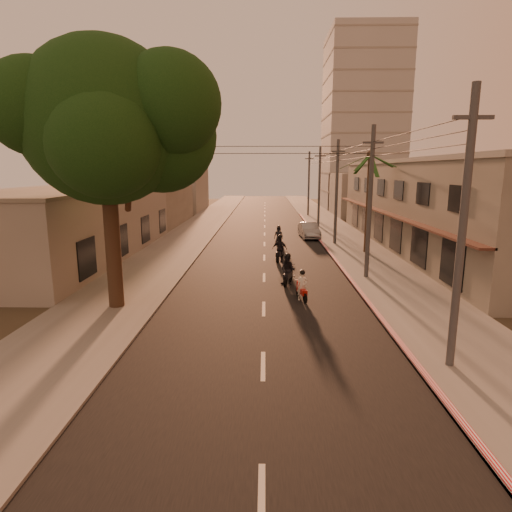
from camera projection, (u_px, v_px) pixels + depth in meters
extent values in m
plane|color=#383023|center=(264.00, 324.00, 18.28)|extent=(160.00, 160.00, 0.00)
cube|color=black|center=(264.00, 244.00, 37.87)|extent=(10.00, 140.00, 0.02)
cube|color=slate|center=(349.00, 244.00, 37.71)|extent=(5.00, 140.00, 0.12)
cube|color=slate|center=(180.00, 243.00, 38.02)|extent=(5.00, 140.00, 0.12)
cube|color=red|center=(331.00, 254.00, 32.85)|extent=(0.20, 60.00, 0.20)
cube|color=gray|center=(436.00, 207.00, 34.93)|extent=(8.00, 34.00, 7.00)
cube|color=gray|center=(439.00, 161.00, 34.21)|extent=(8.20, 34.20, 0.30)
cube|color=#44231B|center=(382.00, 212.00, 35.10)|extent=(0.80, 34.00, 0.12)
cube|color=gray|center=(77.00, 224.00, 31.79)|extent=(8.00, 24.00, 5.00)
cube|color=gray|center=(74.00, 189.00, 31.28)|extent=(8.20, 24.20, 0.20)
cube|color=#B7B5B2|center=(363.00, 123.00, 70.05)|extent=(12.00, 12.00, 28.00)
cylinder|color=black|center=(113.00, 246.00, 19.79)|extent=(0.70, 0.70, 6.00)
cylinder|color=black|center=(129.00, 180.00, 19.57)|extent=(1.22, 2.17, 3.04)
cylinder|color=black|center=(92.00, 176.00, 18.87)|extent=(1.31, 1.49, 2.73)
sphere|color=black|center=(105.00, 123.00, 18.70)|extent=(7.20, 7.20, 7.20)
sphere|color=black|center=(161.00, 136.00, 19.73)|extent=(5.20, 5.20, 5.20)
sphere|color=black|center=(73.00, 131.00, 19.58)|extent=(4.80, 4.80, 4.80)
sphere|color=black|center=(105.00, 141.00, 17.10)|extent=(4.60, 4.60, 4.60)
sphere|color=black|center=(170.00, 104.00, 18.01)|extent=(4.40, 4.40, 4.40)
sphere|color=black|center=(35.00, 107.00, 17.48)|extent=(4.00, 4.00, 4.00)
sphere|color=black|center=(146.00, 104.00, 20.81)|extent=(4.40, 4.40, 4.40)
cylinder|color=black|center=(368.00, 205.00, 33.04)|extent=(0.32, 0.32, 7.60)
sphere|color=black|center=(370.00, 155.00, 32.28)|extent=(0.60, 0.60, 0.60)
cylinder|color=#38383A|center=(462.00, 234.00, 13.34)|extent=(0.26, 0.26, 9.00)
cube|color=#38383A|center=(473.00, 117.00, 12.64)|extent=(1.20, 0.12, 0.12)
cylinder|color=#38383A|center=(370.00, 204.00, 25.10)|extent=(0.26, 0.26, 9.00)
cube|color=#38383A|center=(373.00, 143.00, 24.40)|extent=(1.20, 0.12, 0.12)
cylinder|color=#38383A|center=(336.00, 193.00, 36.86)|extent=(0.26, 0.26, 9.00)
cube|color=#38383A|center=(338.00, 151.00, 36.16)|extent=(1.20, 0.12, 0.12)
cylinder|color=#38383A|center=(319.00, 187.00, 48.62)|extent=(0.26, 0.26, 9.00)
cube|color=#38383A|center=(320.00, 156.00, 47.92)|extent=(1.20, 0.12, 0.12)
cylinder|color=#38383A|center=(309.00, 184.00, 60.37)|extent=(0.26, 0.26, 9.00)
cube|color=#38383A|center=(309.00, 159.00, 59.68)|extent=(1.20, 0.12, 0.12)
cube|color=gray|center=(362.00, 194.00, 61.49)|extent=(8.00, 14.00, 6.00)
cube|color=gray|center=(149.00, 206.00, 51.45)|extent=(8.00, 14.00, 4.40)
cube|color=gray|center=(178.00, 189.00, 68.84)|extent=(8.00, 14.00, 7.00)
cylinder|color=black|center=(298.00, 292.00, 22.16)|extent=(0.20, 0.51, 0.50)
cylinder|color=black|center=(305.00, 298.00, 21.09)|extent=(0.20, 0.51, 0.50)
cube|color=#B6140E|center=(302.00, 291.00, 21.51)|extent=(0.47, 1.01, 0.27)
cube|color=#B6140E|center=(299.00, 286.00, 21.91)|extent=(0.28, 0.15, 0.53)
cylinder|color=silver|center=(299.00, 280.00, 21.95)|extent=(0.49, 0.15, 0.04)
imported|color=silver|center=(302.00, 286.00, 21.46)|extent=(0.71, 0.61, 1.50)
sphere|color=black|center=(302.00, 272.00, 21.32)|extent=(0.27, 0.27, 0.27)
sphere|color=silver|center=(294.00, 276.00, 21.84)|extent=(0.11, 0.11, 0.11)
sphere|color=silver|center=(304.00, 275.00, 21.94)|extent=(0.11, 0.11, 0.11)
cylinder|color=black|center=(291.00, 277.00, 25.13)|extent=(0.26, 0.59, 0.58)
cylinder|color=black|center=(285.00, 282.00, 23.92)|extent=(0.26, 0.59, 0.58)
cube|color=black|center=(288.00, 275.00, 24.40)|extent=(0.60, 1.18, 0.31)
cube|color=black|center=(290.00, 270.00, 24.85)|extent=(0.33, 0.19, 0.62)
cylinder|color=silver|center=(291.00, 264.00, 24.90)|extent=(0.56, 0.20, 0.04)
imported|color=black|center=(288.00, 270.00, 24.34)|extent=(1.20, 1.12, 1.74)
sphere|color=black|center=(288.00, 256.00, 24.18)|extent=(0.31, 0.31, 0.31)
cylinder|color=black|center=(282.00, 255.00, 31.44)|extent=(0.27, 0.62, 0.61)
cylinder|color=black|center=(278.00, 259.00, 30.15)|extent=(0.27, 0.62, 0.61)
cube|color=black|center=(280.00, 253.00, 30.66)|extent=(0.61, 1.24, 0.33)
cube|color=black|center=(281.00, 250.00, 31.14)|extent=(0.34, 0.19, 0.66)
cylinder|color=silver|center=(282.00, 244.00, 31.19)|extent=(0.59, 0.20, 0.04)
imported|color=black|center=(280.00, 249.00, 30.60)|extent=(1.30, 0.99, 1.84)
sphere|color=black|center=(280.00, 237.00, 30.43)|extent=(0.33, 0.33, 0.33)
cylinder|color=black|center=(279.00, 240.00, 38.38)|extent=(0.11, 0.53, 0.53)
cylinder|color=black|center=(279.00, 242.00, 37.22)|extent=(0.11, 0.53, 0.53)
cube|color=black|center=(279.00, 239.00, 37.68)|extent=(0.29, 1.05, 0.28)
cube|color=black|center=(279.00, 236.00, 38.11)|extent=(0.29, 0.10, 0.57)
cylinder|color=silver|center=(279.00, 232.00, 38.16)|extent=(0.52, 0.05, 0.04)
imported|color=black|center=(279.00, 235.00, 37.62)|extent=(0.80, 0.55, 1.59)
sphere|color=black|center=(279.00, 227.00, 37.47)|extent=(0.28, 0.28, 0.28)
imported|color=gray|center=(309.00, 230.00, 41.18)|extent=(2.25, 4.76, 1.49)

